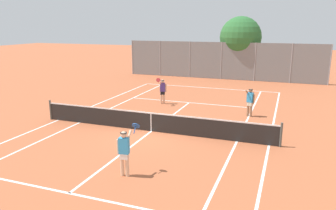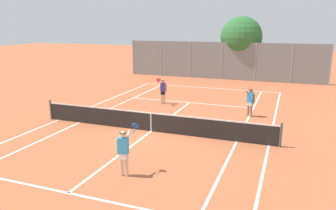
{
  "view_description": "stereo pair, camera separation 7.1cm",
  "coord_description": "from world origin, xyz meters",
  "px_view_note": "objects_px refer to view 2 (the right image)",
  "views": [
    {
      "loc": [
        6.03,
        -13.89,
        5.07
      ],
      "look_at": [
        0.31,
        1.5,
        1.0
      ],
      "focal_mm": 35.0,
      "sensor_mm": 36.0,
      "label": 1
    },
    {
      "loc": [
        6.1,
        -13.87,
        5.07
      ],
      "look_at": [
        0.31,
        1.5,
        1.0
      ],
      "focal_mm": 35.0,
      "sensor_mm": 36.0,
      "label": 2
    }
  ],
  "objects_px": {
    "loose_tennis_ball_5": "(128,144)",
    "loose_tennis_ball_0": "(201,131)",
    "player_far_left": "(163,90)",
    "tennis_net": "(151,121)",
    "tree_behind_left": "(242,38)",
    "player_far_right": "(250,101)",
    "loose_tennis_ball_3": "(140,94)",
    "player_near_side": "(124,150)"
  },
  "relations": [
    {
      "from": "player_far_right",
      "to": "player_far_left",
      "type": "bearing_deg",
      "value": 168.9
    },
    {
      "from": "tennis_net",
      "to": "loose_tennis_ball_3",
      "type": "distance_m",
      "value": 8.8
    },
    {
      "from": "player_far_right",
      "to": "loose_tennis_ball_5",
      "type": "xyz_separation_m",
      "value": [
        -4.37,
        -6.38,
        -0.88
      ]
    },
    {
      "from": "loose_tennis_ball_5",
      "to": "player_far_left",
      "type": "bearing_deg",
      "value": 99.96
    },
    {
      "from": "player_far_left",
      "to": "loose_tennis_ball_0",
      "type": "height_order",
      "value": "player_far_left"
    },
    {
      "from": "player_far_left",
      "to": "loose_tennis_ball_5",
      "type": "height_order",
      "value": "player_far_left"
    },
    {
      "from": "player_near_side",
      "to": "loose_tennis_ball_3",
      "type": "bearing_deg",
      "value": 113.18
    },
    {
      "from": "loose_tennis_ball_3",
      "to": "player_far_left",
      "type": "bearing_deg",
      "value": -38.93
    },
    {
      "from": "tennis_net",
      "to": "loose_tennis_ball_3",
      "type": "bearing_deg",
      "value": 118.99
    },
    {
      "from": "player_far_left",
      "to": "loose_tennis_ball_3",
      "type": "xyz_separation_m",
      "value": [
        -2.71,
        2.19,
        -0.89
      ]
    },
    {
      "from": "player_far_right",
      "to": "loose_tennis_ball_5",
      "type": "height_order",
      "value": "player_far_right"
    },
    {
      "from": "player_near_side",
      "to": "tree_behind_left",
      "type": "bearing_deg",
      "value": 88.86
    },
    {
      "from": "loose_tennis_ball_5",
      "to": "player_near_side",
      "type": "bearing_deg",
      "value": -64.69
    },
    {
      "from": "loose_tennis_ball_5",
      "to": "loose_tennis_ball_0",
      "type": "bearing_deg",
      "value": 48.44
    },
    {
      "from": "loose_tennis_ball_0",
      "to": "loose_tennis_ball_5",
      "type": "xyz_separation_m",
      "value": [
        -2.51,
        -2.83,
        0.0
      ]
    },
    {
      "from": "player_far_right",
      "to": "loose_tennis_ball_3",
      "type": "height_order",
      "value": "player_far_right"
    },
    {
      "from": "tennis_net",
      "to": "loose_tennis_ball_0",
      "type": "relative_size",
      "value": 181.82
    },
    {
      "from": "tennis_net",
      "to": "player_far_right",
      "type": "relative_size",
      "value": 7.5
    },
    {
      "from": "tennis_net",
      "to": "tree_behind_left",
      "type": "relative_size",
      "value": 2.06
    },
    {
      "from": "player_far_left",
      "to": "loose_tennis_ball_5",
      "type": "relative_size",
      "value": 26.88
    },
    {
      "from": "loose_tennis_ball_3",
      "to": "tree_behind_left",
      "type": "xyz_separation_m",
      "value": [
        5.76,
        10.48,
        3.74
      ]
    },
    {
      "from": "loose_tennis_ball_3",
      "to": "loose_tennis_ball_5",
      "type": "relative_size",
      "value": 1.0
    },
    {
      "from": "tree_behind_left",
      "to": "tennis_net",
      "type": "bearing_deg",
      "value": -94.73
    },
    {
      "from": "player_far_left",
      "to": "loose_tennis_ball_3",
      "type": "relative_size",
      "value": 26.88
    },
    {
      "from": "tennis_net",
      "to": "player_far_left",
      "type": "relative_size",
      "value": 6.76
    },
    {
      "from": "player_far_left",
      "to": "loose_tennis_ball_0",
      "type": "distance_m",
      "value": 6.1
    },
    {
      "from": "player_near_side",
      "to": "player_far_right",
      "type": "xyz_separation_m",
      "value": [
        3.09,
        9.08,
        -0.02
      ]
    },
    {
      "from": "player_near_side",
      "to": "player_far_left",
      "type": "relative_size",
      "value": 1.0
    },
    {
      "from": "tree_behind_left",
      "to": "player_near_side",
      "type": "bearing_deg",
      "value": -91.14
    },
    {
      "from": "player_far_left",
      "to": "player_far_right",
      "type": "relative_size",
      "value": 1.11
    },
    {
      "from": "tennis_net",
      "to": "loose_tennis_ball_5",
      "type": "xyz_separation_m",
      "value": [
        -0.23,
        -2.0,
        -0.48
      ]
    },
    {
      "from": "loose_tennis_ball_5",
      "to": "player_far_right",
      "type": "bearing_deg",
      "value": 55.57
    },
    {
      "from": "player_far_left",
      "to": "player_far_right",
      "type": "height_order",
      "value": "player_far_left"
    },
    {
      "from": "tree_behind_left",
      "to": "player_far_right",
      "type": "bearing_deg",
      "value": -79.17
    },
    {
      "from": "tennis_net",
      "to": "loose_tennis_ball_0",
      "type": "height_order",
      "value": "tennis_net"
    },
    {
      "from": "loose_tennis_ball_3",
      "to": "tree_behind_left",
      "type": "distance_m",
      "value": 12.53
    },
    {
      "from": "player_far_right",
      "to": "loose_tennis_ball_5",
      "type": "relative_size",
      "value": 24.24
    },
    {
      "from": "player_near_side",
      "to": "loose_tennis_ball_0",
      "type": "distance_m",
      "value": 5.74
    },
    {
      "from": "loose_tennis_ball_0",
      "to": "player_far_left",
      "type": "bearing_deg",
      "value": 129.32
    },
    {
      "from": "tennis_net",
      "to": "loose_tennis_ball_3",
      "type": "xyz_separation_m",
      "value": [
        -4.26,
        7.68,
        -0.48
      ]
    },
    {
      "from": "tennis_net",
      "to": "tree_behind_left",
      "type": "height_order",
      "value": "tree_behind_left"
    },
    {
      "from": "player_near_side",
      "to": "loose_tennis_ball_5",
      "type": "bearing_deg",
      "value": 115.31
    }
  ]
}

